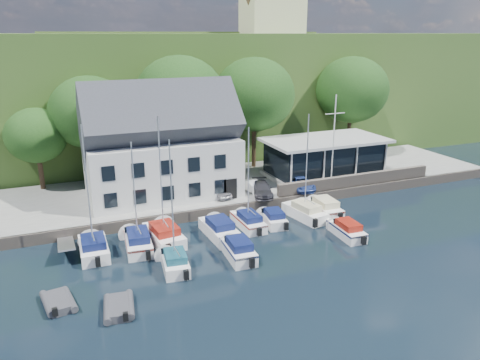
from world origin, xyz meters
The scene contains 33 objects.
ground centered at (0.00, 0.00, 0.00)m, with size 180.00×180.00×0.00m, color black.
quay centered at (0.00, 17.50, 0.50)m, with size 60.00×13.00×1.00m, color gray.
quay_face centered at (0.00, 11.00, 0.50)m, with size 60.00×0.30×1.00m, color #6B6056.
hillside centered at (0.00, 62.00, 8.00)m, with size 160.00×75.00×16.00m, color #365520.
field_patch centered at (8.00, 70.00, 16.15)m, with size 50.00×30.00×0.30m, color #596D36.
farmhouse centered at (22.00, 52.00, 20.10)m, with size 10.40×7.00×8.20m, color beige, non-canonical shape.
harbor_building centered at (-7.00, 16.50, 5.35)m, with size 14.40×8.20×8.70m, color silver, non-canonical shape.
club_pavilion centered at (11.00, 16.00, 3.05)m, with size 13.20×7.20×4.10m, color black, non-canonical shape.
seawall centered at (12.00, 11.40, 1.60)m, with size 18.00×0.50×1.20m, color #6B6056.
gangway centered at (-16.50, 9.00, 0.00)m, with size 1.20×6.00×1.40m, color silver, non-canonical shape.
car_silver centered at (-2.37, 13.72, 1.62)m, with size 1.46×3.62×1.23m, color #9F9FA4.
car_white centered at (1.36, 13.69, 1.56)m, with size 1.18×3.38×1.11m, color white.
car_dgrey centered at (1.76, 12.41, 1.62)m, with size 1.74×4.28×1.24m, color #2F2E33.
car_blue centered at (6.15, 12.55, 1.66)m, with size 1.52×3.86×1.32m, color navy.
flagpole centered at (9.70, 12.51, 5.66)m, with size 2.24×0.20×9.33m, color silver, non-canonical shape.
tree_0 centered at (-17.93, 22.74, 5.10)m, with size 6.00×6.00×8.19m, color black, non-canonical shape.
tree_1 centered at (-12.70, 22.73, 6.55)m, with size 8.12×8.12×11.10m, color black, non-canonical shape.
tree_2 centered at (-3.60, 21.50, 7.49)m, with size 9.49×9.49×12.97m, color black, non-canonical shape.
tree_3 centered at (5.21, 22.10, 7.29)m, with size 9.21×9.21×12.59m, color black, non-canonical shape.
tree_5 centered at (18.78, 22.62, 7.20)m, with size 9.08×9.08×12.40m, color black, non-canonical shape.
boat_r1_0 centered at (-14.60, 7.41, 4.62)m, with size 2.20×6.27×9.25m, color white, non-canonical shape.
boat_r1_1 centered at (-11.27, 7.32, 4.64)m, with size 2.05×6.98×9.28m, color white, non-canonical shape.
boat_r1_2 centered at (-9.12, 7.71, 4.79)m, with size 2.34×6.95×9.57m, color white, non-canonical shape.
boat_r1_3 centered at (-4.64, 7.14, 0.77)m, with size 2.16×6.60×1.55m, color white, non-canonical shape.
boat_r1_4 centered at (-1.67, 7.86, 4.20)m, with size 1.86×6.25×8.41m, color white, non-canonical shape.
boat_r1_5 centered at (0.62, 7.62, 0.68)m, with size 1.78×5.11×1.35m, color white, non-canonical shape.
boat_r1_6 centered at (3.84, 7.74, 4.76)m, with size 1.92×6.78×9.52m, color white, non-canonical shape.
boat_r1_7 centered at (6.04, 7.98, 0.79)m, with size 1.98×6.47×1.57m, color white, non-canonical shape.
boat_r2_1 centered at (-9.50, 2.93, 4.25)m, with size 1.86×5.45×8.50m, color white, non-canonical shape.
boat_r2_2 centered at (-4.65, 2.85, 0.78)m, with size 1.91×5.83×1.55m, color white, non-canonical shape.
boat_r2_4 centered at (5.07, 3.00, 0.69)m, with size 1.72×5.72×1.37m, color white, non-canonical shape.
dinghy_0 centered at (-17.36, 1.06, 0.35)m, with size 1.81×3.02×0.71m, color #38383D, non-canonical shape.
dinghy_1 centered at (-14.02, -0.98, 0.36)m, with size 1.86×3.10×0.72m, color #38383D, non-canonical shape.
Camera 1 is at (-16.65, -26.49, 16.08)m, focal length 35.00 mm.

